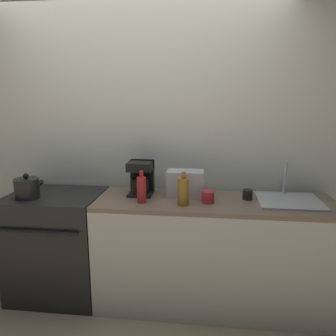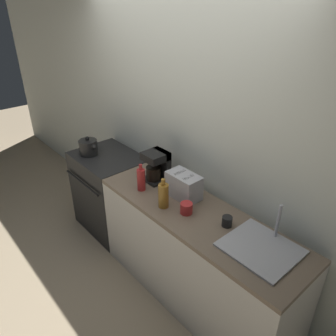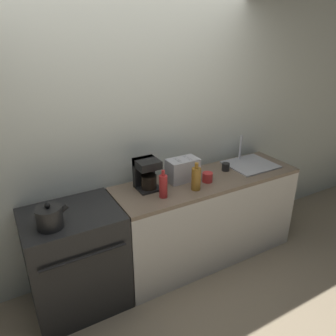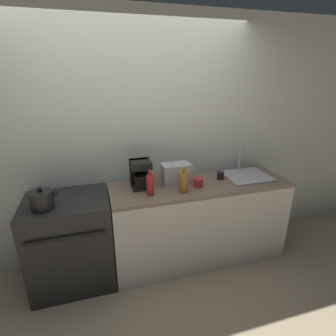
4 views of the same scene
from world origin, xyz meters
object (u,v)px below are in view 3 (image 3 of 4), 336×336
Objects in this scene: bottle_amber at (196,178)px; cup_black at (226,167)px; stove at (76,259)px; kettle at (50,217)px; toaster at (183,170)px; coffee_maker at (146,173)px; cup_red at (207,177)px; bottle_red at (163,186)px.

cup_black is (0.50, 0.20, -0.07)m from bottle_amber.
kettle reaches higher than stove.
toaster is 3.78× the size of cup_black.
coffee_maker reaches higher than cup_black.
stove is 3.24× the size of coffee_maker.
bottle_red is at bearing -173.43° from cup_red.
cup_black is at bearing 12.14° from bottle_red.
toaster reaches higher than cup_red.
coffee_maker is 1.12× the size of bottle_red.
kettle is 0.86× the size of coffee_maker.
cup_black is (1.76, 0.17, -0.04)m from kettle.
cup_red is (0.19, 0.08, -0.06)m from bottle_amber.
bottle_amber is at bearing -157.05° from cup_red.
coffee_maker reaches higher than bottle_red.
kettle is 1.28m from toaster.
bottle_red reaches higher than toaster.
bottle_amber reaches higher than kettle.
bottle_red is at bearing 176.46° from bottle_amber.
stove is 1.37m from cup_red.
cup_red is (0.51, 0.06, -0.06)m from bottle_red.
coffee_maker is (0.89, 0.22, 0.06)m from kettle.
cup_red is (0.19, -0.15, -0.06)m from toaster.
stove is at bearing 170.85° from bottle_red.
bottle_amber is at bearing -3.54° from bottle_red.
toaster is 0.24m from cup_red.
stove is 3.64× the size of bottle_red.
bottle_amber is at bearing -89.79° from toaster.
coffee_maker reaches higher than stove.
coffee_maker is 2.88× the size of cup_red.
kettle is 0.94m from bottle_red.
cup_black is at bearing -3.15° from toaster.
bottle_amber is (0.37, -0.24, -0.04)m from coffee_maker.
stove is at bearing -172.22° from coffee_maker.
toaster is at bearing 141.98° from cup_red.
cup_black is (1.59, 0.05, 0.48)m from stove.
coffee_maker is (-0.37, 0.02, 0.04)m from toaster.
stove is at bearing 172.49° from bottle_amber.
bottle_amber reaches higher than cup_red.
coffee_maker is at bearing 163.54° from cup_red.
kettle is at bearing -177.84° from cup_red.
coffee_maker is at bearing 146.78° from bottle_amber.
coffee_maker is 0.88m from cup_black.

